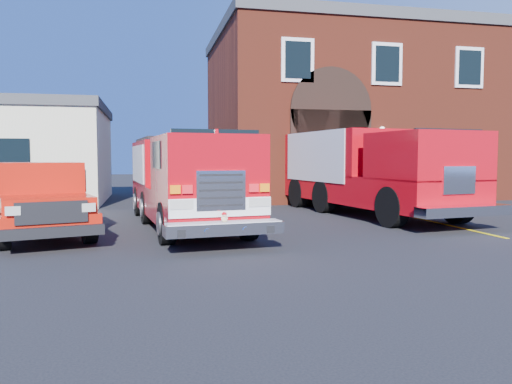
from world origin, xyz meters
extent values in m
plane|color=black|center=(0.00, 0.00, 0.00)|extent=(100.00, 100.00, 0.00)
cube|color=yellow|center=(6.50, 1.00, 0.00)|extent=(0.12, 3.00, 0.01)
cube|color=yellow|center=(6.50, 4.00, 0.00)|extent=(0.12, 3.00, 0.01)
cube|color=yellow|center=(6.50, 7.00, 0.00)|extent=(0.12, 3.00, 0.01)
cube|color=maroon|center=(9.00, 14.00, 4.00)|extent=(15.00, 10.00, 8.00)
cube|color=#3E4043|center=(9.00, 14.00, 8.20)|extent=(15.20, 10.20, 0.50)
cube|color=black|center=(5.50, 8.98, 2.00)|extent=(3.60, 0.12, 4.00)
cylinder|color=black|center=(5.50, 8.98, 4.00)|extent=(3.60, 0.12, 3.60)
cube|color=black|center=(4.00, 8.95, 6.00)|extent=(1.40, 0.10, 1.80)
cube|color=black|center=(8.00, 8.95, 6.00)|extent=(1.40, 0.10, 1.80)
cube|color=black|center=(12.00, 8.95, 6.00)|extent=(1.40, 0.10, 1.80)
cube|color=black|center=(-7.00, 8.97, 2.00)|extent=(1.20, 0.10, 1.40)
cylinder|color=black|center=(-1.74, 0.48, 0.49)|extent=(0.42, 1.01, 0.98)
cylinder|color=black|center=(0.22, 0.70, 0.49)|extent=(0.42, 1.01, 0.98)
cube|color=#B40711|center=(-1.08, 3.44, 0.76)|extent=(3.12, 8.26, 0.81)
cube|color=#B40711|center=(-1.31, 5.48, 1.79)|extent=(2.66, 4.16, 1.43)
cube|color=#B40711|center=(-0.79, 0.86, 1.83)|extent=(2.54, 3.10, 1.34)
cube|color=black|center=(-0.66, -0.26, 2.19)|extent=(1.96, 0.29, 0.84)
cube|color=red|center=(-0.79, 0.86, 2.58)|extent=(1.46, 0.46, 0.13)
cube|color=white|center=(-0.62, -0.58, 0.94)|extent=(2.23, 0.30, 0.39)
cube|color=silver|center=(-0.62, -0.59, 1.30)|extent=(1.07, 0.17, 0.84)
cube|color=silver|center=(-0.60, -0.83, 0.52)|extent=(2.55, 0.77, 0.25)
cube|color=#B7B7BF|center=(-2.43, 5.35, 1.79)|extent=(0.40, 3.21, 1.16)
cube|color=#B7B7BF|center=(-0.19, 5.61, 1.79)|extent=(0.40, 3.21, 1.16)
sphere|color=beige|center=(-0.60, -0.83, 0.71)|extent=(0.14, 0.14, 0.12)
sphere|color=beige|center=(-0.60, -0.84, 0.80)|extent=(0.11, 0.11, 0.10)
sphere|color=beige|center=(-0.63, -0.83, 0.84)|extent=(0.04, 0.04, 0.04)
sphere|color=beige|center=(-0.56, -0.82, 0.84)|extent=(0.04, 0.04, 0.04)
ellipsoid|color=red|center=(-0.60, -0.83, 0.83)|extent=(0.11, 0.11, 0.06)
cylinder|color=red|center=(-0.60, -0.84, 0.82)|extent=(0.13, 0.13, 0.01)
cylinder|color=black|center=(-5.20, 0.54, 0.41)|extent=(0.49, 0.86, 0.81)
cylinder|color=black|center=(-3.48, 1.02, 0.41)|extent=(0.49, 0.86, 0.81)
cube|color=#B9180A|center=(-4.85, 2.59, 0.56)|extent=(3.46, 5.92, 0.46)
cube|color=#B9180A|center=(-4.31, 0.69, 0.96)|extent=(2.21, 1.97, 0.35)
cube|color=#B9180A|center=(-4.76, 2.30, 1.37)|extent=(2.29, 2.26, 1.01)
cube|color=#B9180A|center=(-5.28, 4.15, 0.96)|extent=(2.37, 2.55, 0.56)
cube|color=black|center=(-4.07, -0.17, 0.46)|extent=(2.03, 0.70, 0.22)
cylinder|color=black|center=(4.65, 1.91, 0.59)|extent=(0.53, 1.22, 1.18)
cylinder|color=black|center=(6.98, 2.24, 0.59)|extent=(0.53, 1.22, 1.18)
cube|color=#B40711|center=(5.40, 5.04, 0.91)|extent=(3.84, 8.85, 0.96)
cube|color=#B40711|center=(5.18, 6.63, 2.14)|extent=(3.39, 5.67, 1.60)
cube|color=#B40711|center=(5.82, 2.08, 2.03)|extent=(3.01, 2.91, 1.39)
cube|color=#B7B7BF|center=(3.84, 6.45, 2.03)|extent=(0.67, 4.45, 1.82)
cube|color=#B7B7BF|center=(6.51, 6.82, 2.03)|extent=(0.67, 4.45, 1.82)
cube|color=silver|center=(6.03, 0.54, 0.59)|extent=(2.93, 0.88, 0.27)
camera|label=1|loc=(-2.17, -11.04, 2.00)|focal=35.00mm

